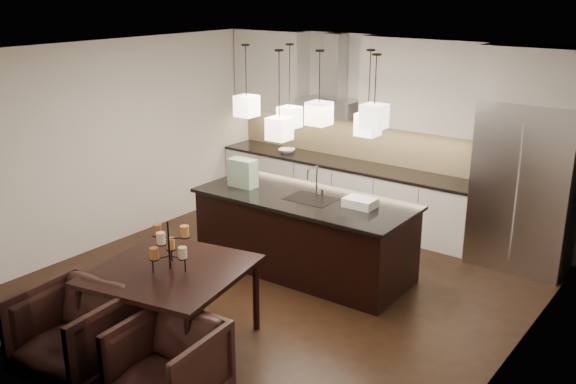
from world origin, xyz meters
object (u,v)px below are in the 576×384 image
Objects in this scene: dining_table at (173,306)px; armchair_left at (74,333)px; refrigerator at (526,186)px; island_body at (304,236)px; armchair_right at (168,365)px.

armchair_left reaches higher than dining_table.
armchair_left is (-2.49, -4.95, -0.65)m from refrigerator.
island_body is 2.86× the size of armchair_left.
refrigerator is 2.85m from island_body.
dining_table is 0.98m from armchair_left.
island_body reaches higher than armchair_left.
refrigerator is at bearing 57.35° from armchair_left.
armchair_left is at bearing -173.93° from armchair_right.
armchair_left is at bearing -97.89° from island_body.
island_body is at bearing -139.54° from refrigerator.
refrigerator is 2.30× the size of armchair_left.
armchair_right is at bearing -57.05° from dining_table.
armchair_right is at bearing -78.54° from island_body.
island_body is at bearing 77.89° from dining_table.
dining_table is at bearing 129.03° from armchair_right.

